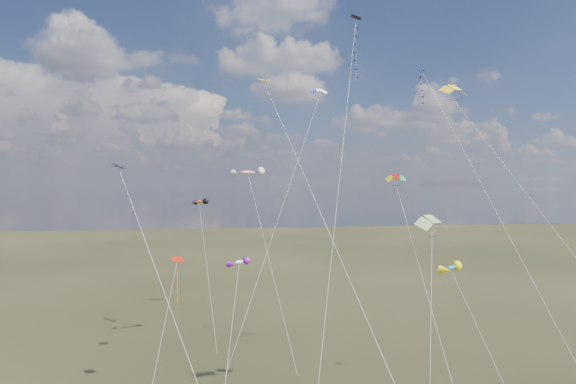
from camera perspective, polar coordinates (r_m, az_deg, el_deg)
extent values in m
cube|color=black|center=(52.70, 7.57, 18.68)|extent=(1.15, 1.20, 0.39)
cylinder|color=silver|center=(39.86, 5.41, -1.75)|extent=(8.91, 19.02, 35.90)
cube|color=#0D1C46|center=(61.73, 14.65, 12.92)|extent=(0.80, 0.74, 0.35)
cylinder|color=silver|center=(48.11, 22.76, -3.27)|extent=(2.01, 29.08, 32.69)
cube|color=black|center=(36.68, -18.30, 2.72)|extent=(0.79, 0.83, 0.31)
cylinder|color=silver|center=(32.19, -11.67, -15.89)|extent=(8.85, 10.87, 20.98)
cube|color=#BB1705|center=(50.55, -12.19, -7.30)|extent=(1.24, 1.20, 0.37)
cylinder|color=silver|center=(47.79, -13.88, -15.52)|extent=(2.38, 8.56, 12.60)
cube|color=#C07217|center=(38.83, -2.73, 12.35)|extent=(0.97, 0.94, 0.29)
cylinder|color=silver|center=(28.84, 7.60, -11.18)|extent=(7.67, 21.69, 27.51)
cylinder|color=silver|center=(63.41, -0.87, -1.86)|extent=(14.65, 20.93, 33.49)
cube|color=#332316|center=(55.82, -7.06, -19.80)|extent=(0.10, 0.10, 0.12)
cylinder|color=silver|center=(39.84, 15.56, -15.61)|extent=(4.06, 8.26, 16.97)
cylinder|color=silver|center=(41.93, 15.76, -12.30)|extent=(0.41, 14.25, 20.46)
ellipsoid|color=#C06509|center=(68.73, -9.83, -1.09)|extent=(2.45, 2.39, 0.92)
cylinder|color=silver|center=(64.99, -8.91, -8.93)|extent=(2.10, 9.33, 17.43)
cube|color=#332316|center=(62.59, -7.86, -17.48)|extent=(0.10, 0.10, 0.12)
ellipsoid|color=silver|center=(43.87, -5.44, -7.74)|extent=(1.93, 1.94, 0.65)
cylinder|color=silver|center=(41.82, -6.63, -17.48)|extent=(2.22, 7.26, 13.20)
ellipsoid|color=red|center=(62.63, -4.46, 2.19)|extent=(3.96, 2.25, 1.15)
cylinder|color=silver|center=(58.00, -1.91, -8.21)|extent=(4.15, 11.22, 21.22)
cube|color=#332316|center=(55.67, 1.13, -19.85)|extent=(0.10, 0.10, 0.12)
ellipsoid|color=blue|center=(45.03, 17.69, -8.00)|extent=(2.30, 2.04, 0.90)
cylinder|color=silver|center=(44.20, 21.77, -16.75)|extent=(3.19, 7.21, 12.86)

